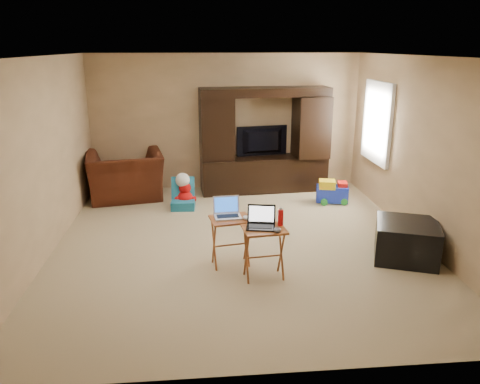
{
  "coord_description": "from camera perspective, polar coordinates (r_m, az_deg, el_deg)",
  "views": [
    {
      "loc": [
        -0.53,
        -5.99,
        2.63
      ],
      "look_at": [
        0.0,
        -0.2,
        0.8
      ],
      "focal_mm": 35.0,
      "sensor_mm": 36.0,
      "label": 1
    }
  ],
  "objects": [
    {
      "name": "mouse_right",
      "position": [
        5.28,
        4.58,
        -4.62
      ],
      "size": [
        0.1,
        0.14,
        0.05
      ],
      "primitive_type": "ellipsoid",
      "rotation": [
        0.0,
        0.0,
        -0.21
      ],
      "color": "#454449",
      "rests_on": "tray_table_right"
    },
    {
      "name": "entertainment_center",
      "position": [
        8.67,
        2.95,
        6.31
      ],
      "size": [
        2.38,
        0.77,
        1.91
      ],
      "primitive_type": "cube",
      "rotation": [
        0.0,
        0.0,
        0.08
      ],
      "color": "black",
      "rests_on": "floor"
    },
    {
      "name": "window_frame",
      "position": [
        8.21,
        16.36,
        8.15
      ],
      "size": [
        0.06,
        1.14,
        1.34
      ],
      "primitive_type": "cube",
      "color": "white",
      "rests_on": "ground"
    },
    {
      "name": "mouse_left",
      "position": [
        5.63,
        0.8,
        -3.17
      ],
      "size": [
        0.11,
        0.14,
        0.05
      ],
      "primitive_type": "ellipsoid",
      "rotation": [
        0.0,
        0.0,
        0.3
      ],
      "color": "silver",
      "rests_on": "tray_table_left"
    },
    {
      "name": "wall_right",
      "position": [
        6.86,
        21.2,
        4.67
      ],
      "size": [
        0.0,
        5.5,
        5.5
      ],
      "primitive_type": "plane",
      "rotation": [
        1.57,
        0.0,
        -1.57
      ],
      "color": "tan",
      "rests_on": "ground"
    },
    {
      "name": "recliner",
      "position": [
        8.54,
        -13.8,
        1.94
      ],
      "size": [
        1.47,
        1.35,
        0.84
      ],
      "primitive_type": "imported",
      "rotation": [
        0.0,
        0.0,
        3.33
      ],
      "color": "#48190F",
      "rests_on": "floor"
    },
    {
      "name": "child_rocker",
      "position": [
        7.87,
        -6.98,
        -0.2
      ],
      "size": [
        0.41,
        0.46,
        0.52
      ],
      "primitive_type": null,
      "rotation": [
        0.0,
        0.0,
        -0.05
      ],
      "color": "#196A8D",
      "rests_on": "floor"
    },
    {
      "name": "wall_front",
      "position": [
        3.56,
        3.79,
        -5.35
      ],
      "size": [
        5.0,
        0.0,
        5.0
      ],
      "primitive_type": "plane",
      "rotation": [
        -1.57,
        0.0,
        0.0
      ],
      "color": "tan",
      "rests_on": "ground"
    },
    {
      "name": "plush_toy",
      "position": [
        7.99,
        -6.7,
        -0.24
      ],
      "size": [
        0.39,
        0.32,
        0.43
      ],
      "primitive_type": null,
      "color": "red",
      "rests_on": "floor"
    },
    {
      "name": "floor",
      "position": [
        6.56,
        -0.16,
        -6.15
      ],
      "size": [
        5.5,
        5.5,
        0.0
      ],
      "primitive_type": "plane",
      "color": "tan",
      "rests_on": "ground"
    },
    {
      "name": "wall_back",
      "position": [
        8.87,
        -1.77,
        8.5
      ],
      "size": [
        5.0,
        0.0,
        5.0
      ],
      "primitive_type": "plane",
      "rotation": [
        1.57,
        0.0,
        0.0
      ],
      "color": "tan",
      "rests_on": "ground"
    },
    {
      "name": "tray_table_left",
      "position": [
        5.81,
        -1.16,
        -6.08
      ],
      "size": [
        0.53,
        0.46,
        0.62
      ],
      "primitive_type": "cube",
      "rotation": [
        0.0,
        0.0,
        0.17
      ],
      "color": "#A75828",
      "rests_on": "floor"
    },
    {
      "name": "tray_table_right",
      "position": [
        5.5,
        2.94,
        -7.47
      ],
      "size": [
        0.52,
        0.44,
        0.62
      ],
      "primitive_type": "cube",
      "rotation": [
        0.0,
        0.0,
        0.12
      ],
      "color": "#A25927",
      "rests_on": "floor"
    },
    {
      "name": "water_bottle",
      "position": [
        5.45,
        4.97,
        -3.12
      ],
      "size": [
        0.06,
        0.06,
        0.19
      ],
      "primitive_type": "cylinder",
      "color": "red",
      "rests_on": "tray_table_right"
    },
    {
      "name": "laptop_left",
      "position": [
        5.68,
        -1.51,
        -1.99
      ],
      "size": [
        0.34,
        0.29,
        0.24
      ],
      "primitive_type": "cube",
      "rotation": [
        0.0,
        0.0,
        0.08
      ],
      "color": "silver",
      "rests_on": "tray_table_left"
    },
    {
      "name": "push_toy",
      "position": [
        8.29,
        11.18,
        0.11
      ],
      "size": [
        0.62,
        0.5,
        0.41
      ],
      "primitive_type": null,
      "rotation": [
        0.0,
        0.0,
        -0.21
      ],
      "color": "#1930CB",
      "rests_on": "floor"
    },
    {
      "name": "wall_left",
      "position": [
        6.45,
        -22.91,
        3.73
      ],
      "size": [
        0.0,
        5.5,
        5.5
      ],
      "primitive_type": "plane",
      "rotation": [
        1.57,
        0.0,
        1.57
      ],
      "color": "tan",
      "rests_on": "ground"
    },
    {
      "name": "ceiling",
      "position": [
        6.02,
        -0.18,
        16.23
      ],
      "size": [
        5.5,
        5.5,
        0.0
      ],
      "primitive_type": "plane",
      "rotation": [
        3.14,
        0.0,
        0.0
      ],
      "color": "silver",
      "rests_on": "ground"
    },
    {
      "name": "television",
      "position": [
        8.75,
        2.88,
        6.16
      ],
      "size": [
        0.98,
        0.29,
        0.56
      ],
      "primitive_type": "imported",
      "rotation": [
        0.0,
        0.0,
        3.32
      ],
      "color": "black",
      "rests_on": "entertainment_center"
    },
    {
      "name": "ottoman",
      "position": [
        6.37,
        19.62,
        -5.61
      ],
      "size": [
        0.98,
        0.98,
        0.49
      ],
      "primitive_type": "cube",
      "rotation": [
        0.0,
        0.0,
        -0.36
      ],
      "color": "black",
      "rests_on": "floor"
    },
    {
      "name": "laptop_right",
      "position": [
        5.35,
        2.55,
        -3.2
      ],
      "size": [
        0.37,
        0.33,
        0.24
      ],
      "primitive_type": "cube",
      "rotation": [
        0.0,
        0.0,
        -0.19
      ],
      "color": "black",
      "rests_on": "tray_table_right"
    },
    {
      "name": "window_pane",
      "position": [
        8.21,
        16.5,
        8.14
      ],
      "size": [
        0.0,
        1.2,
        1.2
      ],
      "primitive_type": "plane",
      "rotation": [
        1.57,
        0.0,
        -1.57
      ],
      "color": "white",
      "rests_on": "ground"
    }
  ]
}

